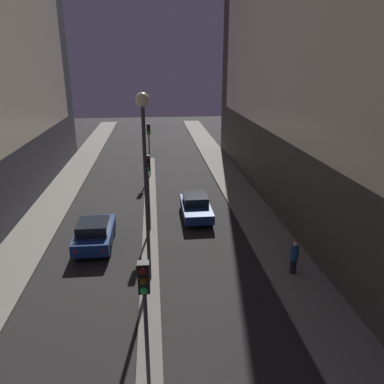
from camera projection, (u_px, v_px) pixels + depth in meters
median_strip at (150, 219)px, 24.40m from camera, size 0.89×32.99×0.11m
traffic_light_near at (145, 302)px, 10.31m from camera, size 0.32×0.42×4.62m
traffic_light_mid at (148, 176)px, 21.73m from camera, size 0.32×0.42×4.62m
traffic_light_far at (149, 138)px, 32.66m from camera, size 0.32×0.42×4.62m
street_lamp at (145, 153)px, 15.71m from camera, size 0.57×0.57×8.52m
car_left_lane at (95, 233)px, 20.73m from camera, size 1.94×4.12×1.58m
car_right_lane at (196, 206)px, 24.71m from camera, size 1.82×4.29×1.46m
pedestrian_on_right_sidewalk at (294, 257)px, 17.77m from camera, size 0.40×0.40×1.65m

